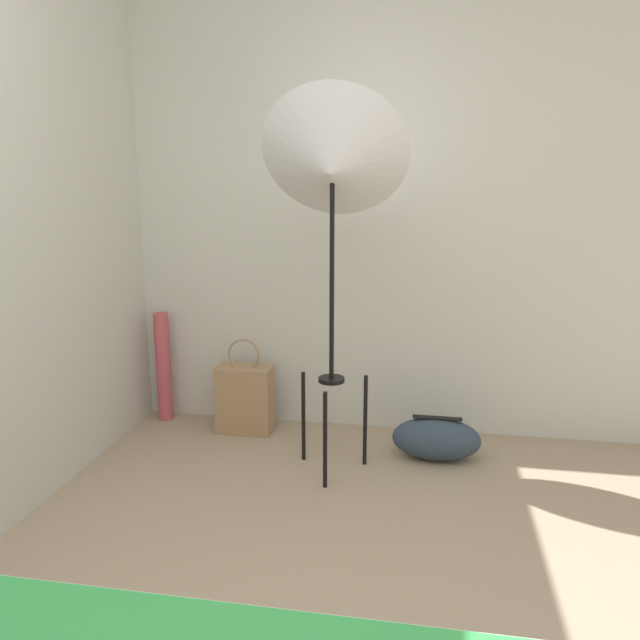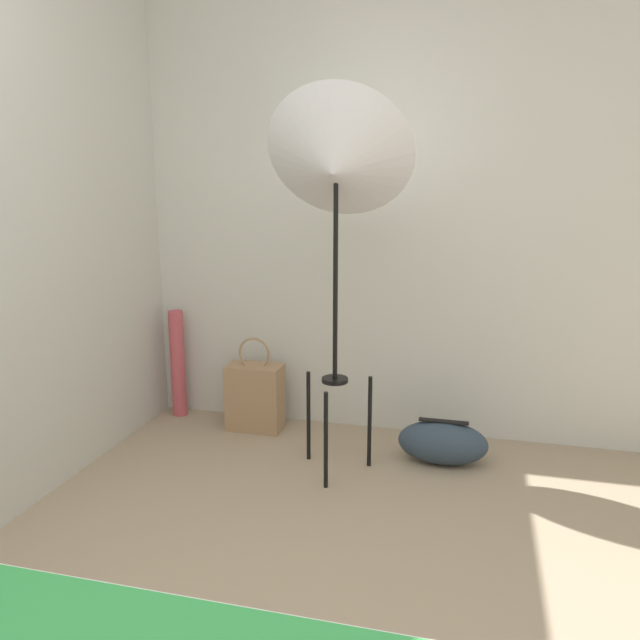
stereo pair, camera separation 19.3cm
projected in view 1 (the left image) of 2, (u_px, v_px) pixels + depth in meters
name	position (u px, v px, depth m)	size (l,w,h in m)	color
wall_back	(360.00, 195.00, 3.33)	(8.00, 0.05, 2.60)	beige
photo_umbrella	(332.00, 167.00, 2.72)	(0.67, 0.52, 1.78)	black
tote_bag	(245.00, 398.00, 3.47)	(0.31, 0.17, 0.53)	#9E7A56
duffel_bag	(436.00, 439.00, 3.13)	(0.44, 0.22, 0.23)	#2D3D4C
paper_roll	(163.00, 367.00, 3.62)	(0.09, 0.09, 0.64)	#BC4C56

